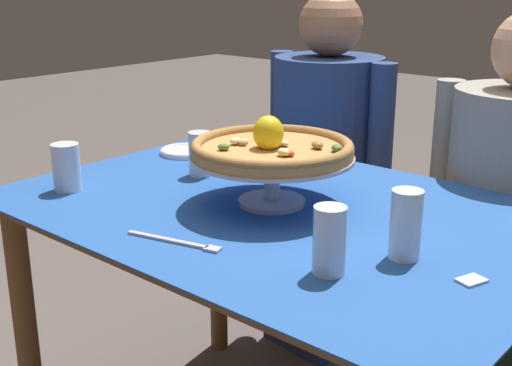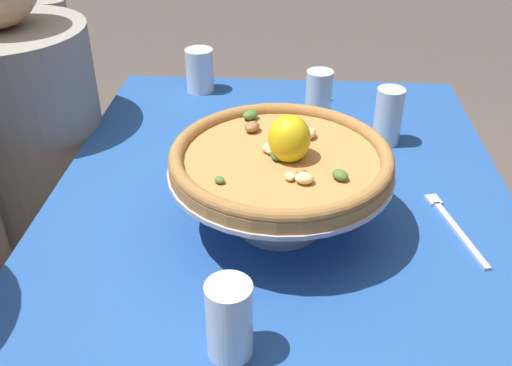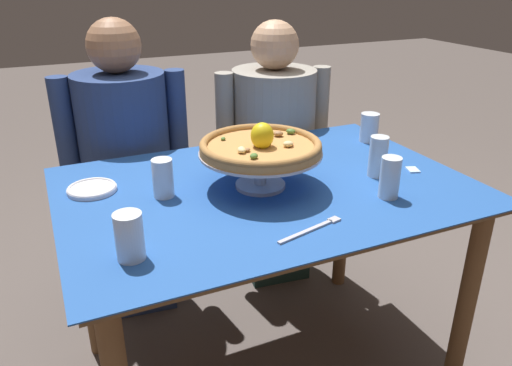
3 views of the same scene
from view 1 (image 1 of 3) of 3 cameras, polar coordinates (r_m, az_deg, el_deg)
dining_table at (r=1.60m, az=1.97°, el=-5.75°), size 1.29×0.89×0.76m
pizza_stand at (r=1.55m, az=1.48°, el=1.36°), size 0.38×0.38×0.12m
pizza at (r=1.54m, az=1.48°, el=3.10°), size 0.38×0.38×0.10m
water_glass_side_left at (r=1.79m, az=-4.78°, el=2.25°), size 0.06×0.06×0.12m
water_glass_front_right at (r=1.21m, az=6.29°, el=-5.29°), size 0.06×0.06×0.13m
water_glass_front_left at (r=1.73m, az=-15.91°, el=1.08°), size 0.07×0.07×0.12m
water_glass_side_right at (r=1.29m, az=12.67°, el=-3.84°), size 0.06×0.06×0.14m
side_plate at (r=2.02m, az=-6.08°, el=2.74°), size 0.15×0.15×0.02m
dinner_fork at (r=1.36m, az=-6.66°, el=-5.05°), size 0.22×0.07×0.01m
sugar_packet at (r=1.25m, az=17.96°, el=-7.94°), size 0.05×0.06×0.00m
diner_left at (r=2.30m, az=5.99°, el=0.32°), size 0.52×0.40×1.23m
diner_right at (r=1.99m, az=20.93°, el=-4.00°), size 0.53×0.41×1.20m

